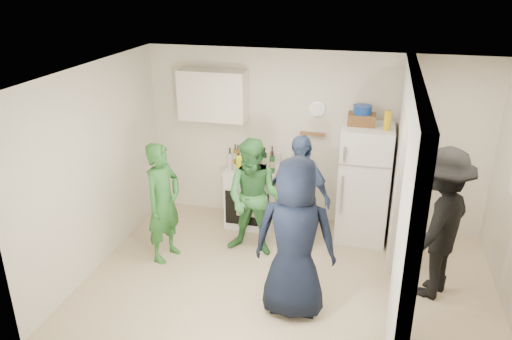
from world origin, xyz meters
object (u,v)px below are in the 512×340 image
at_px(blue_bowl, 363,110).
at_px(person_green_center, 255,198).
at_px(fridge, 364,184).
at_px(person_nook, 438,224).
at_px(stove, 252,196).
at_px(person_green_left, 163,203).
at_px(person_navy, 295,239).
at_px(person_denim, 299,194).
at_px(wicker_basket, 362,119).
at_px(yellow_cup_stack_top, 387,121).

distance_m(blue_bowl, person_green_center, 1.80).
height_order(fridge, person_nook, person_nook).
relative_size(stove, person_green_left, 0.55).
bearing_deg(stove, person_navy, -63.21).
distance_m(fridge, blue_bowl, 1.02).
bearing_deg(fridge, blue_bowl, 153.43).
relative_size(fridge, person_denim, 1.01).
distance_m(person_green_left, person_green_center, 1.15).
height_order(wicker_basket, person_denim, wicker_basket).
height_order(stove, wicker_basket, wicker_basket).
bearing_deg(person_green_left, person_navy, -95.20).
bearing_deg(fridge, person_nook, -52.65).
bearing_deg(person_navy, person_denim, -85.38).
relative_size(yellow_cup_stack_top, person_navy, 0.14).
xyz_separation_m(fridge, yellow_cup_stack_top, (0.22, -0.10, 0.93)).
xyz_separation_m(fridge, person_denim, (-0.79, -0.52, -0.01)).
xyz_separation_m(person_green_center, person_navy, (0.71, -1.08, 0.11)).
height_order(person_denim, person_nook, person_nook).
bearing_deg(person_denim, blue_bowl, 68.28).
height_order(wicker_basket, person_green_left, wicker_basket).
xyz_separation_m(blue_bowl, yellow_cup_stack_top, (0.32, -0.15, -0.08)).
relative_size(person_green_left, person_navy, 0.87).
xyz_separation_m(wicker_basket, person_denim, (-0.69, -0.57, -0.89)).
bearing_deg(yellow_cup_stack_top, person_green_center, -157.09).
xyz_separation_m(blue_bowl, person_denim, (-0.69, -0.57, -1.02)).
relative_size(wicker_basket, person_navy, 0.20).
bearing_deg(person_green_center, stove, 111.01).
height_order(stove, person_green_center, person_green_center).
bearing_deg(blue_bowl, person_nook, -50.77).
distance_m(stove, blue_bowl, 2.01).
distance_m(stove, yellow_cup_stack_top, 2.21).
bearing_deg(wicker_basket, person_navy, -105.56).
distance_m(wicker_basket, yellow_cup_stack_top, 0.36).
height_order(blue_bowl, person_navy, blue_bowl).
bearing_deg(blue_bowl, fridge, -26.57).
height_order(blue_bowl, person_nook, blue_bowl).
height_order(stove, fridge, fridge).
xyz_separation_m(wicker_basket, person_nook, (0.95, -1.16, -0.80)).
xyz_separation_m(person_denim, person_navy, (0.17, -1.31, 0.09)).
bearing_deg(person_nook, blue_bowl, -111.73).
distance_m(yellow_cup_stack_top, person_green_left, 2.99).
relative_size(blue_bowl, person_green_left, 0.15).
bearing_deg(person_nook, person_denim, -80.82).
relative_size(blue_bowl, person_green_center, 0.15).
height_order(yellow_cup_stack_top, person_green_center, yellow_cup_stack_top).
bearing_deg(person_green_center, person_navy, -52.34).
bearing_deg(person_denim, person_green_center, -127.53).
bearing_deg(fridge, person_navy, -108.81).
relative_size(person_green_center, person_navy, 0.87).
distance_m(blue_bowl, person_green_left, 2.80).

